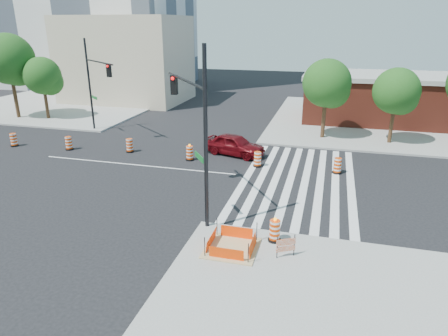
{
  "coord_description": "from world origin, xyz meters",
  "views": [
    {
      "loc": [
        12.53,
        -23.28,
        9.12
      ],
      "look_at": [
        6.98,
        -2.75,
        1.4
      ],
      "focal_mm": 32.0,
      "sensor_mm": 36.0,
      "label": 1
    }
  ],
  "objects": [
    {
      "name": "median_drum_5",
      "position": [
        13.27,
        1.93,
        0.48
      ],
      "size": [
        0.6,
        0.6,
        1.02
      ],
      "color": "black",
      "rests_on": "ground"
    },
    {
      "name": "brick_storefront",
      "position": [
        18.0,
        18.0,
        2.32
      ],
      "size": [
        16.5,
        8.5,
        4.6
      ],
      "color": "maroon",
      "rests_on": "ground"
    },
    {
      "name": "median_drum_1",
      "position": [
        -6.57,
        1.87,
        0.48
      ],
      "size": [
        0.6,
        0.6,
        1.02
      ],
      "color": "black",
      "rests_on": "ground"
    },
    {
      "name": "median_drum_4",
      "position": [
        8.07,
        1.87,
        0.48
      ],
      "size": [
        0.6,
        0.6,
        1.02
      ],
      "color": "black",
      "rests_on": "ground"
    },
    {
      "name": "tree_north_b",
      "position": [
        -14.86,
        10.3,
        4.12
      ],
      "size": [
        3.63,
        3.61,
        6.14
      ],
      "color": "#382314",
      "rests_on": "ground"
    },
    {
      "name": "red_coupe",
      "position": [
        5.95,
        3.96,
        0.77
      ],
      "size": [
        4.86,
        3.02,
        1.54
      ],
      "primitive_type": "imported",
      "rotation": [
        0.0,
        0.0,
        1.29
      ],
      "color": "#54070C",
      "rests_on": "ground"
    },
    {
      "name": "ground",
      "position": [
        0.0,
        0.0,
        0.0
      ],
      "size": [
        120.0,
        120.0,
        0.0
      ],
      "primitive_type": "plane",
      "color": "black",
      "rests_on": "ground"
    },
    {
      "name": "lane_centerline",
      "position": [
        0.0,
        0.0,
        0.01
      ],
      "size": [
        14.0,
        0.12,
        0.01
      ],
      "primitive_type": "cube",
      "color": "silver",
      "rests_on": "ground"
    },
    {
      "name": "beige_midrise",
      "position": [
        -12.0,
        22.0,
        5.0
      ],
      "size": [
        14.0,
        10.0,
        10.0
      ],
      "primitive_type": "cube",
      "color": "#BEAE91",
      "rests_on": "ground"
    },
    {
      "name": "median_drum_0",
      "position": [
        -11.33,
        1.56,
        0.48
      ],
      "size": [
        0.6,
        0.6,
        1.02
      ],
      "color": "black",
      "rests_on": "ground"
    },
    {
      "name": "crosswalk_east",
      "position": [
        10.95,
        0.0,
        0.01
      ],
      "size": [
        6.75,
        13.5,
        0.01
      ],
      "color": "silver",
      "rests_on": "ground"
    },
    {
      "name": "median_drum_3",
      "position": [
        3.2,
        1.95,
        0.49
      ],
      "size": [
        0.6,
        0.6,
        1.18
      ],
      "color": "black",
      "rests_on": "ground"
    },
    {
      "name": "sidewalk_ne",
      "position": [
        18.0,
        18.0,
        0.07
      ],
      "size": [
        22.0,
        22.0,
        0.15
      ],
      "primitive_type": "cube",
      "color": "gray",
      "rests_on": "ground"
    },
    {
      "name": "tree_north_d",
      "position": [
        17.32,
        9.93,
        4.04
      ],
      "size": [
        3.54,
        3.54,
        6.02
      ],
      "color": "#382314",
      "rests_on": "ground"
    },
    {
      "name": "tree_north_c",
      "position": [
        12.08,
        10.14,
        4.4
      ],
      "size": [
        3.85,
        3.85,
        6.55
      ],
      "color": "#382314",
      "rests_on": "ground"
    },
    {
      "name": "median_drum_2",
      "position": [
        -1.79,
        2.55,
        0.48
      ],
      "size": [
        0.6,
        0.6,
        1.02
      ],
      "color": "black",
      "rests_on": "ground"
    },
    {
      "name": "signal_pole_se",
      "position": [
        6.37,
        -5.93,
        5.04
      ],
      "size": [
        3.79,
        5.11,
        8.23
      ],
      "rotation": [
        0.0,
        0.0,
        2.2
      ],
      "color": "black",
      "rests_on": "ground"
    },
    {
      "name": "sidewalk_nw",
      "position": [
        -18.0,
        18.0,
        0.07
      ],
      "size": [
        22.0,
        22.0,
        0.15
      ],
      "primitive_type": "cube",
      "color": "gray",
      "rests_on": "ground"
    },
    {
      "name": "pit_drum",
      "position": [
        10.65,
        -7.88,
        0.62
      ],
      "size": [
        0.57,
        0.57,
        1.13
      ],
      "color": "black",
      "rests_on": "ground"
    },
    {
      "name": "signal_pole_nw",
      "position": [
        -6.77,
        6.67,
        4.8
      ],
      "size": [
        4.72,
        3.79,
        7.83
      ],
      "rotation": [
        0.0,
        0.0,
        -0.67
      ],
      "color": "black",
      "rests_on": "ground"
    },
    {
      "name": "barricade",
      "position": [
        11.27,
        -9.03,
        0.68
      ],
      "size": [
        0.74,
        0.44,
        0.97
      ],
      "rotation": [
        0.0,
        0.0,
        0.51
      ],
      "color": "#E13E04",
      "rests_on": "ground"
    },
    {
      "name": "excavation_pit",
      "position": [
        9.0,
        -9.0,
        0.22
      ],
      "size": [
        2.2,
        2.2,
        0.9
      ],
      "color": "tan",
      "rests_on": "ground"
    },
    {
      "name": "tree_north_a",
      "position": [
        -18.03,
        9.86,
        5.59
      ],
      "size": [
        4.89,
        4.89,
        8.32
      ],
      "color": "#382314",
      "rests_on": "ground"
    }
  ]
}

